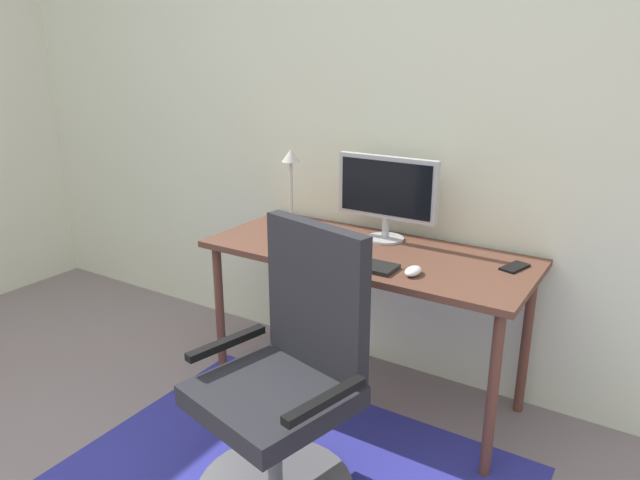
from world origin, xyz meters
TOP-DOWN VIEW (x-y plane):
  - wall_back at (0.00, 2.20)m, footprint 6.00×0.10m
  - desk at (0.17, 1.81)m, footprint 1.50×0.64m
  - monitor at (0.18, 1.99)m, footprint 0.50×0.18m
  - keyboard at (0.19, 1.61)m, footprint 0.43×0.13m
  - computer_mouse at (0.48, 1.63)m, footprint 0.06×0.10m
  - coffee_cup at (-0.21, 1.75)m, footprint 0.08×0.08m
  - cell_phone at (0.81, 1.93)m, footprint 0.10×0.15m
  - desk_lamp at (-0.29, 1.87)m, footprint 0.11×0.11m
  - office_chair at (0.24, 1.05)m, footprint 0.64×0.60m

SIDE VIEW (x-z plane):
  - office_chair at x=0.24m, z-range -0.12..0.93m
  - desk at x=0.17m, z-range 0.30..1.06m
  - cell_phone at x=0.81m, z-range 0.75..0.76m
  - keyboard at x=0.19m, z-range 0.75..0.77m
  - computer_mouse at x=0.48m, z-range 0.75..0.79m
  - coffee_cup at x=-0.21m, z-range 0.75..0.86m
  - monitor at x=0.18m, z-range 0.79..1.20m
  - desk_lamp at x=-0.29m, z-range 0.82..1.23m
  - wall_back at x=0.00m, z-range 0.00..2.60m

